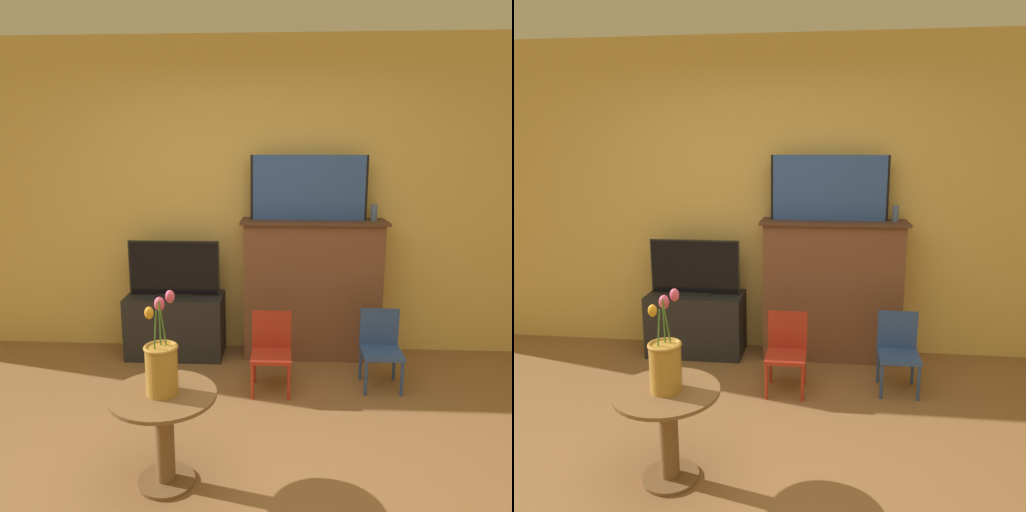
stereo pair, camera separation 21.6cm
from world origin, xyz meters
TOP-DOWN VIEW (x-y plane):
  - ground_plane at (0.00, 0.00)m, footprint 14.00×14.00m
  - wall_back at (0.00, 2.13)m, footprint 8.00×0.06m
  - fireplace_mantel at (0.54, 1.94)m, footprint 1.21×0.36m
  - painting at (0.49, 1.95)m, footprint 0.96×0.03m
  - mantel_candle at (1.03, 1.94)m, footprint 0.05×0.05m
  - tv_stand at (-0.65, 1.88)m, footprint 0.83×0.39m
  - tv_monitor at (-0.65, 1.89)m, footprint 0.78×0.12m
  - chair_red at (0.20, 1.30)m, footprint 0.30×0.30m
  - chair_blue at (1.03, 1.40)m, footprint 0.30×0.30m
  - side_table at (-0.34, 0.17)m, footprint 0.57×0.57m
  - vase_tulips at (-0.34, 0.17)m, footprint 0.18×0.20m

SIDE VIEW (x-z plane):
  - ground_plane at x=0.00m, z-range 0.00..0.00m
  - tv_stand at x=-0.65m, z-range 0.00..0.54m
  - chair_red at x=0.20m, z-range 0.03..0.62m
  - chair_blue at x=1.03m, z-range 0.03..0.62m
  - side_table at x=-0.34m, z-range 0.08..0.61m
  - fireplace_mantel at x=0.54m, z-range 0.01..1.21m
  - vase_tulips at x=-0.34m, z-range 0.42..0.96m
  - tv_monitor at x=-0.65m, z-range 0.54..1.01m
  - mantel_candle at x=1.03m, z-range 1.20..1.33m
  - wall_back at x=0.00m, z-range 0.00..2.70m
  - painting at x=0.49m, z-range 1.20..1.73m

